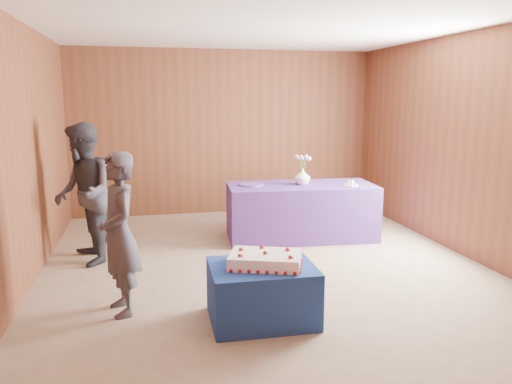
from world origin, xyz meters
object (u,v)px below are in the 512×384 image
object	(u,v)px
serving_table	(301,211)
sheet_cake	(265,260)
guest_right	(84,194)
guest_left	(119,234)
cake_table	(262,293)
vase	(302,177)

from	to	relation	value
serving_table	sheet_cake	world-z (taller)	serving_table
sheet_cake	guest_right	distance (m)	2.61
sheet_cake	guest_left	bearing A→B (deg)	179.91
cake_table	sheet_cake	distance (m)	0.31
cake_table	guest_left	world-z (taller)	guest_left
serving_table	guest_left	distance (m)	3.09
serving_table	guest_right	size ratio (longest dim) A/B	1.21
vase	guest_right	distance (m)	2.84
serving_table	sheet_cake	size ratio (longest dim) A/B	2.72
cake_table	serving_table	bearing A→B (deg)	66.40
cake_table	guest_right	bearing A→B (deg)	131.43
guest_left	serving_table	bearing A→B (deg)	114.91
cake_table	guest_left	xyz separation A→B (m)	(-1.20, 0.43, 0.48)
cake_table	guest_right	world-z (taller)	guest_right
sheet_cake	guest_left	world-z (taller)	guest_left
guest_left	guest_right	world-z (taller)	guest_right
guest_left	guest_right	distance (m)	1.60
vase	serving_table	bearing A→B (deg)	-144.08
cake_table	sheet_cake	xyz separation A→B (m)	(0.02, -0.01, 0.31)
serving_table	guest_left	bearing A→B (deg)	-134.88
guest_right	cake_table	bearing A→B (deg)	25.92
sheet_cake	guest_left	xyz separation A→B (m)	(-1.23, 0.45, 0.18)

